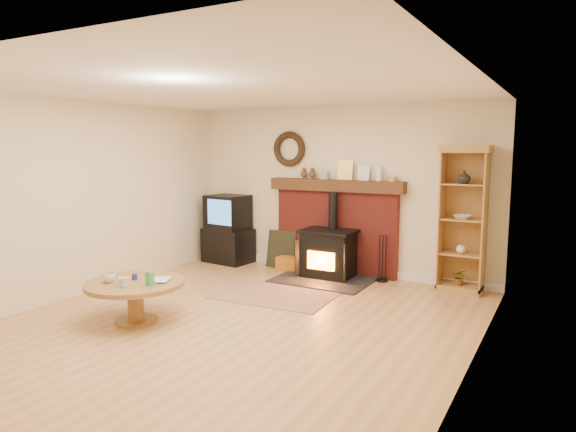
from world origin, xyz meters
The scene contains 11 objects.
ground centered at (0.00, 0.00, 0.00)m, with size 5.50×5.50×0.00m, color #B87C4D.
room_shell centered at (-0.02, 0.09, 1.72)m, with size 5.02×5.52×2.61m.
chimney_breast centered at (0.00, 2.67, 0.80)m, with size 2.20×0.22×1.78m.
wood_stove centered at (0.05, 2.27, 0.36)m, with size 1.40×1.00×1.30m.
area_rug centered at (-0.19, 1.12, 0.01)m, with size 1.56×1.07×0.01m, color brown.
tv_unit centered at (-1.93, 2.47, 0.56)m, with size 0.85×0.64×1.16m.
curio_cabinet centered at (1.94, 2.56, 1.00)m, with size 0.64×0.46×2.01m.
firelog_box centered at (-0.70, 2.40, 0.11)m, with size 0.37×0.23×0.23m, color gold.
leaning_painting centered at (-0.92, 2.55, 0.31)m, with size 0.51×0.03×0.61m, color black.
fire_tools centered at (0.83, 2.50, 0.13)m, with size 0.16×0.16×0.70m.
coffee_table centered at (-1.05, -0.57, 0.38)m, with size 1.11×1.11×0.63m.
Camera 1 is at (3.22, -4.66, 1.98)m, focal length 32.00 mm.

